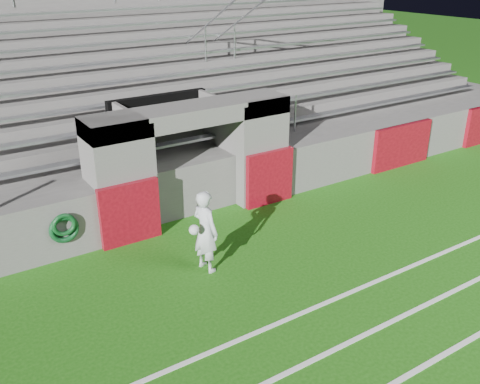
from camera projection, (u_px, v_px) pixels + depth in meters
ground at (283, 280)px, 10.06m from camera, size 90.00×90.00×0.00m
stadium_structure at (119, 110)px, 15.58m from camera, size 26.00×8.48×5.42m
goalkeeper_with_ball at (205, 231)px, 10.10m from camera, size 0.66×0.67×1.65m
hose_coil at (64, 228)px, 10.43m from camera, size 0.59×0.15×0.65m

